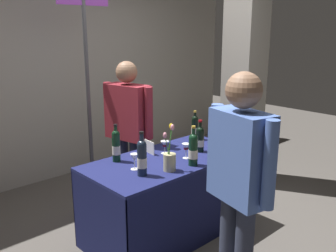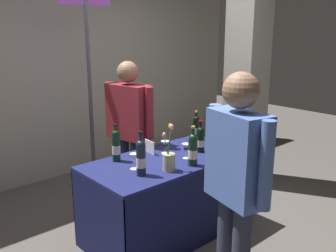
{
  "view_description": "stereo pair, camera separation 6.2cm",
  "coord_description": "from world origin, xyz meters",
  "px_view_note": "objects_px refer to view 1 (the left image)",
  "views": [
    {
      "loc": [
        -2.16,
        -2.33,
        1.88
      ],
      "look_at": [
        0.0,
        0.0,
        1.04
      ],
      "focal_mm": 40.04,
      "sensor_mm": 36.0,
      "label": 1
    },
    {
      "loc": [
        -2.12,
        -2.37,
        1.88
      ],
      "look_at": [
        0.0,
        0.0,
        1.04
      ],
      "focal_mm": 40.04,
      "sensor_mm": 36.0,
      "label": 2
    }
  ],
  "objects_px": {
    "wine_glass_near_vendor": "(165,144)",
    "booth_signpost": "(87,67)",
    "taster_foreground_right": "(239,176)",
    "tasting_table": "(168,181)",
    "featured_wine_bottle": "(225,138)",
    "concrete_pillar": "(246,50)",
    "display_bottle_0": "(116,145)",
    "vendor_presenter": "(128,123)",
    "flower_vase": "(170,159)",
    "wine_glass_near_taster": "(186,147)",
    "wine_glass_mid": "(134,158)"
  },
  "relations": [
    {
      "from": "concrete_pillar",
      "to": "booth_signpost",
      "type": "relative_size",
      "value": 1.39
    },
    {
      "from": "wine_glass_mid",
      "to": "taster_foreground_right",
      "type": "distance_m",
      "value": 1.03
    },
    {
      "from": "display_bottle_0",
      "to": "taster_foreground_right",
      "type": "distance_m",
      "value": 1.28
    },
    {
      "from": "concrete_pillar",
      "to": "wine_glass_near_taster",
      "type": "relative_size",
      "value": 23.54
    },
    {
      "from": "display_bottle_0",
      "to": "vendor_presenter",
      "type": "bearing_deg",
      "value": 42.67
    },
    {
      "from": "wine_glass_near_vendor",
      "to": "flower_vase",
      "type": "distance_m",
      "value": 0.43
    },
    {
      "from": "booth_signpost",
      "to": "taster_foreground_right",
      "type": "bearing_deg",
      "value": -96.94
    },
    {
      "from": "concrete_pillar",
      "to": "wine_glass_near_taster",
      "type": "xyz_separation_m",
      "value": [
        -1.48,
        -0.47,
        -0.77
      ]
    },
    {
      "from": "wine_glass_near_vendor",
      "to": "concrete_pillar",
      "type": "bearing_deg",
      "value": 9.11
    },
    {
      "from": "wine_glass_near_vendor",
      "to": "booth_signpost",
      "type": "xyz_separation_m",
      "value": [
        -0.13,
        1.09,
        0.64
      ]
    },
    {
      "from": "featured_wine_bottle",
      "to": "display_bottle_0",
      "type": "height_order",
      "value": "display_bottle_0"
    },
    {
      "from": "featured_wine_bottle",
      "to": "wine_glass_near_vendor",
      "type": "bearing_deg",
      "value": 142.92
    },
    {
      "from": "featured_wine_bottle",
      "to": "vendor_presenter",
      "type": "distance_m",
      "value": 0.99
    },
    {
      "from": "featured_wine_bottle",
      "to": "concrete_pillar",
      "type": "bearing_deg",
      "value": 28.65
    },
    {
      "from": "concrete_pillar",
      "to": "flower_vase",
      "type": "distance_m",
      "value": 2.04
    },
    {
      "from": "wine_glass_mid",
      "to": "vendor_presenter",
      "type": "xyz_separation_m",
      "value": [
        0.43,
        0.65,
        0.1
      ]
    },
    {
      "from": "concrete_pillar",
      "to": "wine_glass_mid",
      "type": "xyz_separation_m",
      "value": [
        -1.98,
        -0.37,
        -0.78
      ]
    },
    {
      "from": "concrete_pillar",
      "to": "vendor_presenter",
      "type": "bearing_deg",
      "value": 169.73
    },
    {
      "from": "tasting_table",
      "to": "flower_vase",
      "type": "distance_m",
      "value": 0.44
    },
    {
      "from": "featured_wine_bottle",
      "to": "wine_glass_near_taster",
      "type": "xyz_separation_m",
      "value": [
        -0.4,
        0.12,
        -0.03
      ]
    },
    {
      "from": "display_bottle_0",
      "to": "booth_signpost",
      "type": "distance_m",
      "value": 1.16
    },
    {
      "from": "display_bottle_0",
      "to": "wine_glass_near_vendor",
      "type": "relative_size",
      "value": 2.78
    },
    {
      "from": "wine_glass_near_vendor",
      "to": "wine_glass_mid",
      "type": "xyz_separation_m",
      "value": [
        -0.45,
        -0.13,
        0.01
      ]
    },
    {
      "from": "display_bottle_0",
      "to": "vendor_presenter",
      "type": "height_order",
      "value": "vendor_presenter"
    },
    {
      "from": "featured_wine_bottle",
      "to": "vendor_presenter",
      "type": "relative_size",
      "value": 0.2
    },
    {
      "from": "wine_glass_mid",
      "to": "booth_signpost",
      "type": "bearing_deg",
      "value": 75.18
    },
    {
      "from": "concrete_pillar",
      "to": "wine_glass_mid",
      "type": "relative_size",
      "value": 23.97
    },
    {
      "from": "display_bottle_0",
      "to": "flower_vase",
      "type": "relative_size",
      "value": 0.86
    },
    {
      "from": "tasting_table",
      "to": "booth_signpost",
      "type": "xyz_separation_m",
      "value": [
        -0.07,
        1.2,
        0.95
      ]
    },
    {
      "from": "flower_vase",
      "to": "vendor_presenter",
      "type": "distance_m",
      "value": 0.91
    },
    {
      "from": "featured_wine_bottle",
      "to": "wine_glass_near_vendor",
      "type": "height_order",
      "value": "featured_wine_bottle"
    },
    {
      "from": "wine_glass_near_vendor",
      "to": "wine_glass_near_taster",
      "type": "height_order",
      "value": "wine_glass_near_taster"
    },
    {
      "from": "wine_glass_near_taster",
      "to": "flower_vase",
      "type": "bearing_deg",
      "value": -159.49
    },
    {
      "from": "wine_glass_near_vendor",
      "to": "vendor_presenter",
      "type": "xyz_separation_m",
      "value": [
        -0.03,
        0.53,
        0.11
      ]
    },
    {
      "from": "display_bottle_0",
      "to": "flower_vase",
      "type": "bearing_deg",
      "value": -68.19
    },
    {
      "from": "booth_signpost",
      "to": "vendor_presenter",
      "type": "bearing_deg",
      "value": -79.0
    },
    {
      "from": "flower_vase",
      "to": "tasting_table",
      "type": "bearing_deg",
      "value": 49.58
    },
    {
      "from": "wine_glass_near_vendor",
      "to": "taster_foreground_right",
      "type": "xyz_separation_m",
      "value": [
        -0.41,
        -1.14,
        0.15
      ]
    },
    {
      "from": "wine_glass_mid",
      "to": "flower_vase",
      "type": "height_order",
      "value": "flower_vase"
    },
    {
      "from": "display_bottle_0",
      "to": "wine_glass_mid",
      "type": "relative_size",
      "value": 2.49
    },
    {
      "from": "vendor_presenter",
      "to": "booth_signpost",
      "type": "bearing_deg",
      "value": 179.77
    },
    {
      "from": "tasting_table",
      "to": "featured_wine_bottle",
      "type": "distance_m",
      "value": 0.67
    },
    {
      "from": "concrete_pillar",
      "to": "display_bottle_0",
      "type": "bearing_deg",
      "value": -176.78
    },
    {
      "from": "concrete_pillar",
      "to": "wine_glass_near_taster",
      "type": "bearing_deg",
      "value": -162.29
    },
    {
      "from": "tasting_table",
      "to": "wine_glass_near_taster",
      "type": "bearing_deg",
      "value": -42.68
    },
    {
      "from": "concrete_pillar",
      "to": "wine_glass_mid",
      "type": "distance_m",
      "value": 2.16
    },
    {
      "from": "featured_wine_bottle",
      "to": "booth_signpost",
      "type": "relative_size",
      "value": 0.13
    },
    {
      "from": "tasting_table",
      "to": "wine_glass_near_taster",
      "type": "distance_m",
      "value": 0.37
    },
    {
      "from": "tasting_table",
      "to": "wine_glass_mid",
      "type": "height_order",
      "value": "wine_glass_mid"
    },
    {
      "from": "tasting_table",
      "to": "display_bottle_0",
      "type": "bearing_deg",
      "value": 146.79
    }
  ]
}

